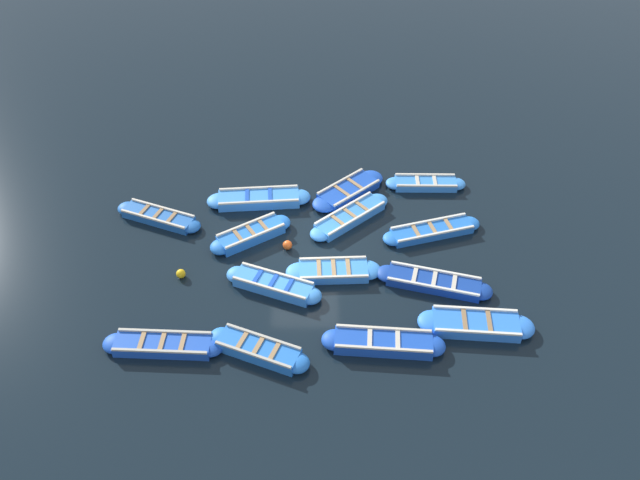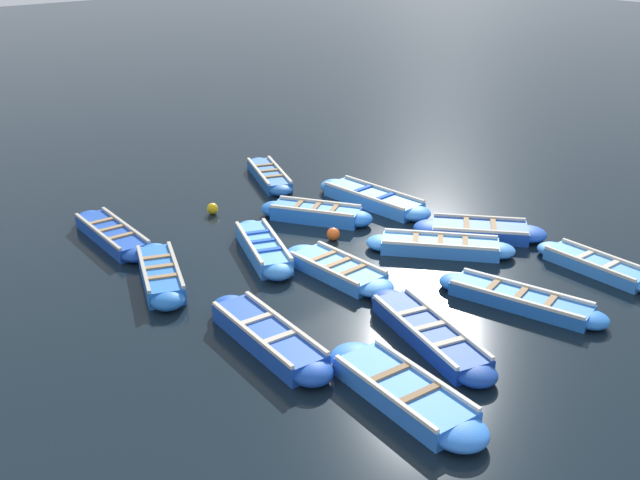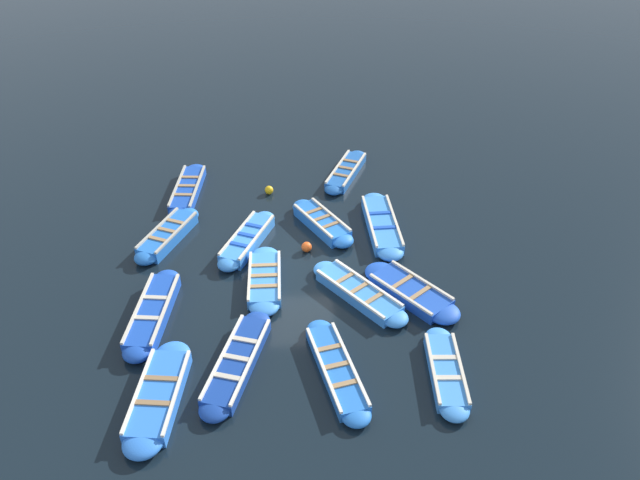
% 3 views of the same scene
% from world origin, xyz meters
% --- Properties ---
extents(ground_plane, '(120.00, 120.00, 0.00)m').
position_xyz_m(ground_plane, '(0.00, 0.00, 0.00)').
color(ground_plane, black).
extents(boat_mid_row, '(1.78, 3.98, 0.39)m').
position_xyz_m(boat_mid_row, '(1.47, 4.37, 0.17)').
color(boat_mid_row, navy).
rests_on(boat_mid_row, ground).
extents(boat_end_of_row, '(0.84, 3.19, 0.35)m').
position_xyz_m(boat_end_of_row, '(-3.88, 4.79, 0.15)').
color(boat_end_of_row, '#3884E0').
rests_on(boat_end_of_row, ground).
extents(boat_inner_gap, '(1.24, 3.72, 0.43)m').
position_xyz_m(boat_inner_gap, '(3.30, 5.43, 0.18)').
color(boat_inner_gap, blue).
rests_on(boat_inner_gap, ground).
extents(boat_alongside, '(1.10, 3.85, 0.46)m').
position_xyz_m(boat_alongside, '(4.01, 2.46, 0.20)').
color(boat_alongside, '#1947B7').
rests_on(boat_alongside, ground).
extents(boat_outer_right, '(2.96, 3.31, 0.39)m').
position_xyz_m(boat_outer_right, '(-1.88, 1.69, 0.17)').
color(boat_outer_right, '#3884E0').
rests_on(boat_outer_right, ground).
extents(boat_centre, '(1.97, 3.51, 0.38)m').
position_xyz_m(boat_centre, '(-1.92, -5.47, 0.16)').
color(boat_centre, '#1E59AD').
rests_on(boat_centre, ground).
extents(boat_near_quay, '(1.94, 3.34, 0.45)m').
position_xyz_m(boat_near_quay, '(4.25, -1.33, 0.20)').
color(boat_near_quay, blue).
rests_on(boat_near_quay, ground).
extents(boat_tucked, '(1.05, 3.29, 0.37)m').
position_xyz_m(boat_tucked, '(0.92, 1.01, 0.16)').
color(boat_tucked, '#3884E0').
rests_on(boat_tucked, ground).
extents(boat_stern_in, '(1.93, 3.44, 0.45)m').
position_xyz_m(boat_stern_in, '(1.58, -1.00, 0.20)').
color(boat_stern_in, '#3884E0').
rests_on(boat_stern_in, ground).
extents(boat_drifting, '(1.70, 3.82, 0.36)m').
position_xyz_m(boat_drifting, '(-1.09, 4.66, 0.15)').
color(boat_drifting, blue).
rests_on(boat_drifting, ground).
extents(boat_broadside, '(2.32, 3.10, 0.46)m').
position_xyz_m(boat_broadside, '(-0.89, -1.93, 0.20)').
color(boat_broadside, blue).
rests_on(boat_broadside, ground).
extents(boat_outer_left, '(0.98, 3.76, 0.40)m').
position_xyz_m(boat_outer_left, '(4.02, -4.25, 0.17)').
color(boat_outer_left, '#1947B7').
rests_on(boat_outer_left, ground).
extents(boat_far_corner, '(2.96, 3.22, 0.40)m').
position_xyz_m(boat_far_corner, '(-3.42, 1.70, 0.17)').
color(boat_far_corner, '#1947B7').
rests_on(boat_far_corner, ground).
extents(boat_bow_out, '(1.16, 4.04, 0.43)m').
position_xyz_m(boat_bow_out, '(-2.92, -1.78, 0.19)').
color(boat_bow_out, '#3884E0').
rests_on(boat_bow_out, ground).
extents(buoy_orange_near, '(0.34, 0.34, 0.34)m').
position_xyz_m(buoy_orange_near, '(-0.36, -0.60, 0.17)').
color(buoy_orange_near, '#E05119').
rests_on(buoy_orange_near, ground).
extents(buoy_yellow_far, '(0.32, 0.32, 0.32)m').
position_xyz_m(buoy_yellow_far, '(1.01, -4.18, 0.16)').
color(buoy_yellow_far, '#EAB214').
rests_on(buoy_yellow_far, ground).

